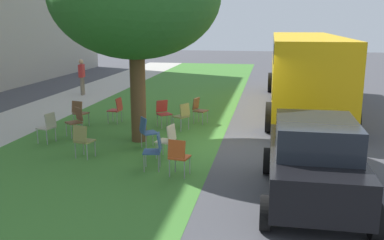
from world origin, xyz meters
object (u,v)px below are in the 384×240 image
Objects in this scene: parked_car at (314,160)px; chair_0 at (155,149)px; chair_9 at (48,125)px; chair_4 at (76,120)px; chair_5 at (178,155)px; chair_7 at (163,111)px; chair_8 at (147,130)px; chair_11 at (199,108)px; chair_1 at (83,139)px; chair_6 at (116,108)px; chair_3 at (168,138)px; school_bus at (304,65)px; chair_2 at (183,114)px; chair_10 at (79,111)px; pedestrian_1 at (82,76)px.

chair_0 is at bearing 70.71° from parked_car.
chair_9 is 7.66m from parked_car.
chair_5 is (-2.87, -3.80, 0.00)m from chair_4.
chair_7 and chair_8 have the same top height.
chair_1 is at bearing 152.68° from chair_11.
chair_0 is 1.00× the size of chair_6.
chair_8 is (0.72, 0.76, 0.00)m from chair_3.
school_bus is (6.42, -7.51, 1.24)m from chair_9.
chair_3 is 4.36m from chair_6.
chair_2 and chair_4 have the same top height.
chair_6 is 0.08× the size of school_bus.
chair_2 is at bearing -87.52° from chair_10.
pedestrian_1 is at bearing 34.27° from chair_5.
chair_10 is (3.16, 1.55, 0.00)m from chair_1.
chair_5 is at bearing -127.12° from chair_4.
chair_1 is 1.00× the size of chair_2.
chair_10 is (1.16, 0.42, 0.00)m from chair_4.
parked_car is at bearing -107.37° from chair_1.
school_bus reaches higher than chair_9.
chair_5 is (-4.18, -0.76, 0.00)m from chair_2.
chair_5 is 1.00× the size of chair_10.
chair_2 is at bearing 10.36° from chair_5.
chair_4 is at bearing -29.32° from chair_9.
chair_4 is at bearing 63.89° from chair_3.
chair_1 and chair_3 have the same top height.
chair_8 is at bearing 46.58° from chair_3.
pedestrian_1 reaches higher than chair_10.
pedestrian_1 is at bearing 17.72° from chair_9.
chair_4 is 0.08× the size of school_bus.
chair_0 and chair_3 have the same top height.
chair_1 is 3.52m from chair_10.
chair_5 is at bearing 159.04° from school_bus.
pedestrian_1 reaches higher than chair_5.
chair_6 is at bearing 82.48° from chair_7.
chair_11 is (3.23, -0.90, 0.00)m from chair_8.
chair_1 is at bearing -155.60° from pedestrian_1.
chair_9 is (0.76, 3.71, 0.00)m from chair_3.
chair_0 is 0.74m from chair_5.
chair_10 is at bearing 100.28° from chair_7.
chair_4 is at bearing 125.62° from chair_7.
parked_car is at bearing -141.27° from chair_7.
chair_9 is 1.00× the size of chair_10.
school_bus is at bearing -27.85° from chair_3.
chair_9 and chair_11 have the same top height.
parked_car is at bearing -122.20° from chair_3.
pedestrian_1 is (1.51, 10.04, -0.83)m from school_bus.
chair_5 is at bearing -146.13° from chair_6.
chair_8 is 3.54m from chair_10.
chair_2 is (3.31, -1.90, 0.00)m from chair_1.
chair_8 is at bearing -145.69° from chair_6.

